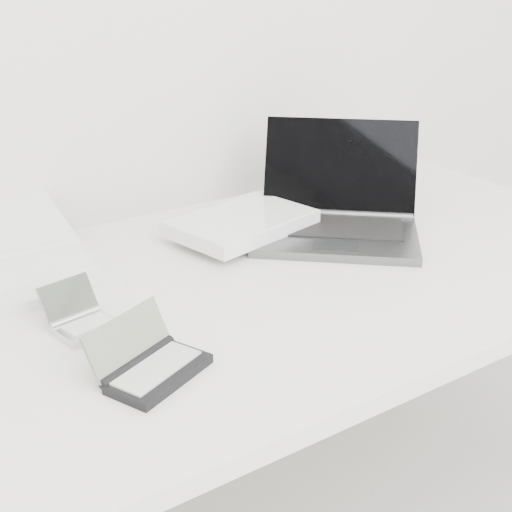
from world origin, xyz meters
TOP-DOWN VIEW (x-y plane):
  - desk at (0.00, 1.55)m, footprint 1.60×0.80m
  - laptop_large at (0.18, 1.67)m, footprint 0.56×0.45m
  - netbook_open_white at (-0.36, 1.79)m, footprint 0.29×0.38m
  - pda_silver at (-0.33, 1.54)m, footprint 0.10×0.12m
  - palmtop_charcoal at (-0.30, 1.36)m, footprint 0.18×0.16m

SIDE VIEW (x-z plane):
  - desk at x=0.00m, z-range 0.32..1.05m
  - pda_silver at x=-0.33m, z-range 0.71..0.78m
  - palmtop_charcoal at x=-0.30m, z-range 0.71..0.78m
  - netbook_open_white at x=-0.36m, z-range 0.71..0.79m
  - laptop_large at x=0.18m, z-range 0.66..0.87m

